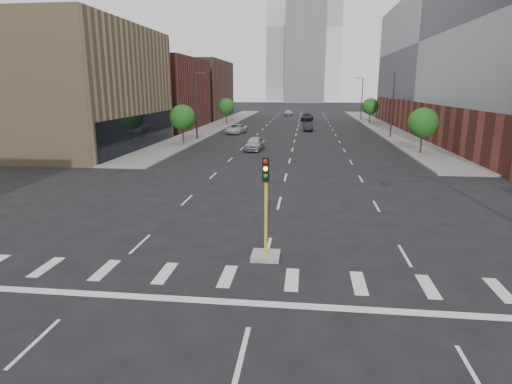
% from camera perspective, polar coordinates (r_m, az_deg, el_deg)
% --- Properties ---
extents(sidewalk_left_far, '(5.00, 92.00, 0.15)m').
position_cam_1_polar(sidewalk_left_far, '(84.03, -4.75, 8.97)').
color(sidewalk_left_far, gray).
rests_on(sidewalk_left_far, ground).
extents(sidewalk_right_far, '(5.00, 92.00, 0.15)m').
position_cam_1_polar(sidewalk_right_far, '(83.46, 16.12, 8.45)').
color(sidewalk_right_far, gray).
rests_on(sidewalk_right_far, ground).
extents(building_left_mid, '(20.00, 24.00, 14.00)m').
position_cam_1_polar(building_left_mid, '(56.19, -25.09, 12.44)').
color(building_left_mid, '#A2845B').
rests_on(building_left_mid, ground).
extents(building_left_far_a, '(20.00, 22.00, 12.00)m').
position_cam_1_polar(building_left_far_a, '(79.59, -15.09, 12.56)').
color(building_left_far_a, brown).
rests_on(building_left_far_a, ground).
extents(building_left_far_b, '(20.00, 24.00, 13.00)m').
position_cam_1_polar(building_left_far_b, '(104.22, -9.75, 13.30)').
color(building_left_far_b, brown).
rests_on(building_left_far_b, ground).
extents(building_right_main, '(24.00, 70.00, 22.00)m').
position_cam_1_polar(building_right_main, '(73.67, 30.10, 15.06)').
color(building_right_main, brown).
rests_on(building_right_main, ground).
extents(tower_left, '(22.00, 22.00, 70.00)m').
position_cam_1_polar(tower_left, '(229.97, 4.58, 20.76)').
color(tower_left, '#B2B7BC').
rests_on(tower_left, ground).
extents(tower_right, '(20.00, 20.00, 80.00)m').
position_cam_1_polar(tower_right, '(270.21, 9.04, 20.67)').
color(tower_right, '#B2B7BC').
rests_on(tower_right, ground).
extents(tower_mid, '(18.00, 18.00, 44.00)m').
position_cam_1_polar(tower_mid, '(208.61, 6.58, 17.84)').
color(tower_mid, slate).
rests_on(tower_mid, ground).
extents(median_traffic_signal, '(1.20, 1.20, 4.40)m').
position_cam_1_polar(median_traffic_signal, '(18.19, 1.30, -5.99)').
color(median_traffic_signal, '#999993').
rests_on(median_traffic_signal, ground).
extents(streetlight_right_a, '(1.60, 0.22, 9.07)m').
position_cam_1_polar(streetlight_right_a, '(64.20, 17.68, 11.31)').
color(streetlight_right_a, '#2D2D30').
rests_on(streetlight_right_a, ground).
extents(streetlight_right_b, '(1.60, 0.22, 9.07)m').
position_cam_1_polar(streetlight_right_b, '(98.80, 13.91, 12.22)').
color(streetlight_right_b, '#2D2D30').
rests_on(streetlight_right_b, ground).
extents(streetlight_left, '(1.60, 0.22, 9.07)m').
position_cam_1_polar(streetlight_left, '(60.01, -7.92, 11.68)').
color(streetlight_left, '#2D2D30').
rests_on(streetlight_left, ground).
extents(tree_left_near, '(3.20, 3.20, 4.85)m').
position_cam_1_polar(tree_left_near, '(55.44, -9.77, 9.77)').
color(tree_left_near, '#382619').
rests_on(tree_left_near, ground).
extents(tree_left_far, '(3.20, 3.20, 4.85)m').
position_cam_1_polar(tree_left_far, '(84.60, -3.98, 11.27)').
color(tree_left_far, '#382619').
rests_on(tree_left_far, ground).
extents(tree_right_near, '(3.20, 3.20, 4.85)m').
position_cam_1_polar(tree_right_near, '(49.79, 21.38, 8.59)').
color(tree_right_near, '#382619').
rests_on(tree_right_near, ground).
extents(tree_right_far, '(3.20, 3.20, 4.85)m').
position_cam_1_polar(tree_right_far, '(89.02, 15.01, 10.97)').
color(tree_right_far, '#382619').
rests_on(tree_right_far, ground).
extents(car_near_left, '(2.22, 4.71, 1.56)m').
position_cam_1_polar(car_near_left, '(49.59, -0.19, 6.47)').
color(car_near_left, '#ADADB1').
rests_on(car_near_left, ground).
extents(car_mid_right, '(1.73, 4.32, 1.40)m').
position_cam_1_polar(car_mid_right, '(72.48, 6.92, 8.65)').
color(car_mid_right, black).
rests_on(car_mid_right, ground).
extents(car_far_left, '(3.16, 5.50, 1.44)m').
position_cam_1_polar(car_far_left, '(67.92, -2.64, 8.41)').
color(car_far_left, '#BABABA').
rests_on(car_far_left, ground).
extents(car_deep_right, '(3.06, 5.83, 1.61)m').
position_cam_1_polar(car_deep_right, '(93.91, 6.83, 9.88)').
color(car_deep_right, black).
rests_on(car_deep_right, ground).
extents(car_distant, '(2.24, 4.51, 1.48)m').
position_cam_1_polar(car_distant, '(111.52, 4.34, 10.51)').
color(car_distant, silver).
rests_on(car_distant, ground).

